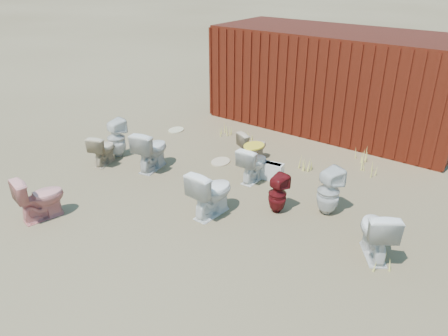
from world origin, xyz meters
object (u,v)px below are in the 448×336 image
Objects in this scene: toilet_front_a at (151,150)px; loose_tank at (270,171)px; toilet_back_a at (116,138)px; toilet_back_e at (329,192)px; toilet_front_maroon at (278,194)px; toilet_back_yellowlid at (253,164)px; toilet_back_beige_left at (103,149)px; toilet_front_c at (211,192)px; toilet_front_pink at (40,197)px; toilet_front_e at (376,232)px; toilet_back_beige_right at (253,146)px; shipping_container at (335,80)px.

loose_tank is (2.21, 1.05, -0.25)m from toilet_front_a.
toilet_back_a is 1.01× the size of toilet_back_e.
toilet_front_maroon is 1.38× the size of loose_tank.
toilet_back_yellowlid is (1.96, 0.81, -0.06)m from toilet_front_a.
loose_tank is at bearing -173.82° from toilet_back_beige_left.
toilet_front_c reaches higher than toilet_back_beige_left.
loose_tank is (2.31, 3.50, -0.21)m from toilet_front_pink.
toilet_back_a is at bearing 9.55° from toilet_front_maroon.
toilet_front_pink is at bearing 76.16° from toilet_front_a.
toilet_back_beige_right is (-3.29, 1.75, -0.08)m from toilet_front_e.
toilet_back_yellowlid is (-2.73, 0.94, -0.04)m from toilet_front_e.
toilet_front_a is 1.06× the size of toilet_front_e.
toilet_back_a is 2.95m from toilet_back_beige_right.
toilet_back_beige_left is (-0.99, -0.44, -0.09)m from toilet_front_a.
toilet_front_c is at bearing 49.15° from toilet_front_maroon.
shipping_container reaches higher than toilet_front_e.
toilet_front_pink reaches higher than toilet_front_maroon.
shipping_container is at bearing -84.79° from toilet_front_c.
toilet_front_maroon is 4.00m from toilet_back_a.
toilet_front_pink is 1.12× the size of toilet_front_maroon.
toilet_front_e is (4.69, -0.13, -0.02)m from toilet_front_a.
toilet_front_c is 1.17× the size of toilet_back_yellowlid.
shipping_container is 4.49m from toilet_back_e.
toilet_front_a is 2.14m from toilet_back_beige_right.
toilet_back_a is at bearing -170.94° from loose_tank.
toilet_front_pink is at bearing 48.13° from toilet_front_maroon.
toilet_back_e is (3.64, 0.54, -0.01)m from toilet_front_a.
toilet_front_pink is 1.17× the size of toilet_back_beige_left.
toilet_front_pink is 3.85m from toilet_back_yellowlid.
shipping_container is at bearing -93.90° from toilet_front_e.
toilet_back_beige_left is (-3.92, -0.52, -0.01)m from toilet_front_maroon.
toilet_front_pink is 4.79m from toilet_back_e.
toilet_back_e reaches higher than toilet_back_yellowlid.
toilet_back_beige_left is 1.33× the size of loose_tank.
toilet_front_pink is at bearing -8.99° from toilet_front_e.
toilet_front_a is 2.12m from toilet_back_yellowlid.
toilet_back_beige_left is 0.79× the size of toilet_back_e.
toilet_front_a is at bearing 32.04° from toilet_back_e.
toilet_back_beige_right is 1.29× the size of loose_tank.
toilet_back_e is (1.78, -4.05, -0.78)m from shipping_container.
loose_tank is at bearing 171.03° from toilet_back_beige_right.
shipping_container is 5.85m from toilet_back_beige_left.
toilet_front_maroon is 1.04× the size of toilet_back_beige_left.
toilet_back_yellowlid is (3.02, 0.81, -0.06)m from toilet_back_a.
toilet_front_a is (-1.86, -4.60, -0.78)m from shipping_container.
toilet_front_c reaches higher than toilet_back_a.
shipping_container is 7.17× the size of toilet_back_e.
toilet_back_beige_right is (1.40, 1.62, -0.10)m from toilet_front_a.
toilet_back_beige_left is at bearing 12.74° from toilet_front_a.
toilet_back_beige_right is at bearing -97.57° from toilet_front_pink.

